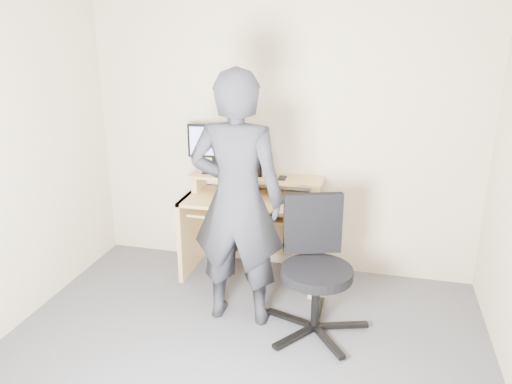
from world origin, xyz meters
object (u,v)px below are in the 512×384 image
at_px(desk, 254,217).
at_px(person, 237,201).
at_px(office_chair, 315,262).
at_px(monitor, 214,144).

bearing_deg(desk, person, -85.26).
bearing_deg(desk, office_chair, -49.15).
height_order(office_chair, person, person).
distance_m(desk, monitor, 0.75).
xyz_separation_m(monitor, person, (0.45, -0.84, -0.21)).
distance_m(monitor, person, 0.97).
bearing_deg(office_chair, desk, 113.29).
bearing_deg(monitor, person, -67.32).
bearing_deg(person, desk, -86.08).
bearing_deg(monitor, office_chair, -44.39).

